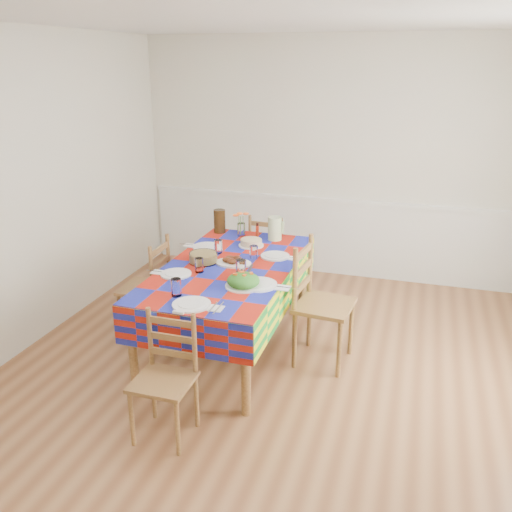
{
  "coord_description": "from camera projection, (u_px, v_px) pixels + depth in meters",
  "views": [
    {
      "loc": [
        0.98,
        -3.59,
        2.42
      ],
      "look_at": [
        -0.23,
        0.27,
        0.95
      ],
      "focal_mm": 38.0,
      "sensor_mm": 36.0,
      "label": 1
    }
  ],
  "objects": [
    {
      "name": "pasta_bowl",
      "position": [
        203.0,
        258.0,
        4.67
      ],
      "size": [
        0.24,
        0.24,
        0.09
      ],
      "color": "white",
      "rests_on": "dining_table"
    },
    {
      "name": "name_card",
      "position": [
        178.0,
        312.0,
        3.74
      ],
      "size": [
        0.08,
        0.02,
        0.02
      ],
      "primitive_type": "cube",
      "color": "white",
      "rests_on": "dining_table"
    },
    {
      "name": "chair_near",
      "position": [
        166.0,
        378.0,
        3.6
      ],
      "size": [
        0.38,
        0.37,
        0.86
      ],
      "rotation": [
        0.0,
        0.0,
        0.0
      ],
      "color": "brown",
      "rests_on": "room"
    },
    {
      "name": "setting_left_near",
      "position": [
        184.0,
        270.0,
        4.43
      ],
      "size": [
        0.46,
        0.27,
        0.12
      ],
      "rotation": [
        0.0,
        0.0,
        1.57
      ],
      "color": "white",
      "rests_on": "dining_table"
    },
    {
      "name": "chair_right",
      "position": [
        319.0,
        304.0,
        4.48
      ],
      "size": [
        0.49,
        0.51,
        1.05
      ],
      "rotation": [
        0.0,
        0.0,
        1.47
      ],
      "color": "brown",
      "rests_on": "room"
    },
    {
      "name": "meat_platter",
      "position": [
        233.0,
        261.0,
        4.64
      ],
      "size": [
        0.32,
        0.23,
        0.06
      ],
      "color": "white",
      "rests_on": "dining_table"
    },
    {
      "name": "chair_left",
      "position": [
        148.0,
        288.0,
        4.94
      ],
      "size": [
        0.41,
        0.43,
        0.93
      ],
      "rotation": [
        0.0,
        0.0,
        -1.54
      ],
      "color": "brown",
      "rests_on": "room"
    },
    {
      "name": "setting_right_near",
      "position": [
        253.0,
        278.0,
        4.26
      ],
      "size": [
        0.56,
        0.32,
        0.14
      ],
      "rotation": [
        0.0,
        0.0,
        -1.57
      ],
      "color": "white",
      "rests_on": "dining_table"
    },
    {
      "name": "setting_left_far",
      "position": [
        210.0,
        246.0,
        4.99
      ],
      "size": [
        0.48,
        0.28,
        0.13
      ],
      "rotation": [
        0.0,
        0.0,
        1.57
      ],
      "color": "white",
      "rests_on": "dining_table"
    },
    {
      "name": "wainscot",
      "position": [
        330.0,
        234.0,
        6.38
      ],
      "size": [
        4.41,
        0.06,
        0.92
      ],
      "color": "white",
      "rests_on": "room"
    },
    {
      "name": "cake",
      "position": [
        251.0,
        243.0,
        5.09
      ],
      "size": [
        0.24,
        0.24,
        0.07
      ],
      "color": "white",
      "rests_on": "dining_table"
    },
    {
      "name": "dining_table",
      "position": [
        229.0,
        275.0,
        4.64
      ],
      "size": [
        1.07,
        1.98,
        0.77
      ],
      "color": "brown",
      "rests_on": "room"
    },
    {
      "name": "room",
      "position": [
        275.0,
        219.0,
        3.86
      ],
      "size": [
        4.58,
        5.08,
        2.78
      ],
      "color": "brown",
      "rests_on": "ground"
    },
    {
      "name": "hot_sauce",
      "position": [
        257.0,
        230.0,
        5.36
      ],
      "size": [
        0.03,
        0.03,
        0.14
      ],
      "primitive_type": "cylinder",
      "color": "red",
      "rests_on": "dining_table"
    },
    {
      "name": "setting_right_far",
      "position": [
        268.0,
        255.0,
        4.78
      ],
      "size": [
        0.49,
        0.28,
        0.12
      ],
      "rotation": [
        0.0,
        0.0,
        -1.57
      ],
      "color": "white",
      "rests_on": "dining_table"
    },
    {
      "name": "flower_vase",
      "position": [
        241.0,
        226.0,
        5.35
      ],
      "size": [
        0.16,
        0.13,
        0.25
      ],
      "color": "white",
      "rests_on": "dining_table"
    },
    {
      "name": "green_pitcher",
      "position": [
        275.0,
        228.0,
        5.24
      ],
      "size": [
        0.13,
        0.13,
        0.23
      ],
      "primitive_type": "cylinder",
      "color": "beige",
      "rests_on": "dining_table"
    },
    {
      "name": "tea_pitcher",
      "position": [
        220.0,
        221.0,
        5.46
      ],
      "size": [
        0.12,
        0.12,
        0.23
      ],
      "primitive_type": "cylinder",
      "color": "black",
      "rests_on": "dining_table"
    },
    {
      "name": "chair_far",
      "position": [
        269.0,
        254.0,
        5.84
      ],
      "size": [
        0.42,
        0.4,
        0.9
      ],
      "rotation": [
        0.0,
        0.0,
        3.09
      ],
      "color": "brown",
      "rests_on": "room"
    },
    {
      "name": "serving_utensils",
      "position": [
        245.0,
        272.0,
        4.47
      ],
      "size": [
        0.15,
        0.33,
        0.01
      ],
      "color": "black",
      "rests_on": "dining_table"
    },
    {
      "name": "setting_near_head",
      "position": [
        187.0,
        298.0,
        3.91
      ],
      "size": [
        0.45,
        0.3,
        0.13
      ],
      "color": "white",
      "rests_on": "dining_table"
    },
    {
      "name": "salad_platter",
      "position": [
        243.0,
        281.0,
        4.17
      ],
      "size": [
        0.28,
        0.28,
        0.12
      ],
      "color": "white",
      "rests_on": "dining_table"
    }
  ]
}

